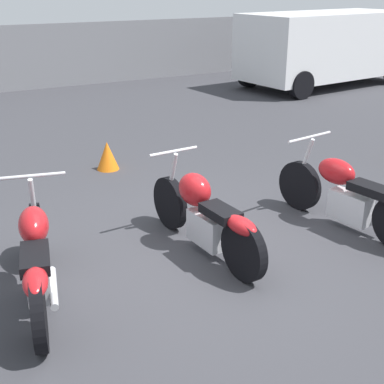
# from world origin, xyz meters

# --- Properties ---
(ground_plane) EXTENTS (60.00, 60.00, 0.00)m
(ground_plane) POSITION_xyz_m (0.00, 0.00, 0.00)
(ground_plane) COLOR #38383D
(fence_back) EXTENTS (40.00, 0.04, 1.70)m
(fence_back) POSITION_xyz_m (0.00, 10.38, 0.85)
(fence_back) COLOR gray
(fence_back) RESTS_ON ground_plane
(motorcycle_slot_0) EXTENTS (0.80, 2.09, 1.01)m
(motorcycle_slot_0) POSITION_xyz_m (-1.76, -0.04, 0.43)
(motorcycle_slot_0) COLOR black
(motorcycle_slot_0) RESTS_ON ground_plane
(motorcycle_slot_1) EXTENTS (0.61, 2.06, 1.00)m
(motorcycle_slot_1) POSITION_xyz_m (0.06, 0.04, 0.43)
(motorcycle_slot_1) COLOR black
(motorcycle_slot_1) RESTS_ON ground_plane
(motorcycle_slot_2) EXTENTS (0.74, 2.07, 1.00)m
(motorcycle_slot_2) POSITION_xyz_m (1.84, -0.28, 0.43)
(motorcycle_slot_2) COLOR black
(motorcycle_slot_2) RESTS_ON ground_plane
(parked_van) EXTENTS (5.09, 2.60, 1.97)m
(parked_van) POSITION_xyz_m (8.02, 6.98, 1.11)
(parked_van) COLOR white
(parked_van) RESTS_ON ground_plane
(traffic_cone_near) EXTENTS (0.35, 0.35, 0.44)m
(traffic_cone_near) POSITION_xyz_m (0.13, 3.15, 0.22)
(traffic_cone_near) COLOR orange
(traffic_cone_near) RESTS_ON ground_plane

